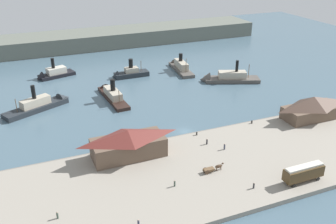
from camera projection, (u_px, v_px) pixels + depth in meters
ground_plane at (185, 131)px, 114.70m from camera, size 320.00×320.00×0.00m
quay_promenade at (221, 166)px, 96.00m from camera, size 110.00×36.00×1.20m
seawall_edge at (190, 135)px, 111.47m from camera, size 110.00×0.80×1.00m
ferry_shed_customs_shed at (128, 143)px, 97.89m from camera, size 19.37×8.73×7.63m
ferry_shed_central_terminal at (313, 107)px, 119.11m from camera, size 19.26×8.52×7.33m
street_tram at (304, 172)px, 88.20m from camera, size 10.23×2.92×4.20m
horse_cart at (213, 168)px, 92.46m from camera, size 5.56×1.43×1.87m
pedestrian_standing_center at (138, 223)px, 74.72m from camera, size 0.43×0.43×1.75m
pedestrian_near_west_shed at (224, 147)px, 102.25m from camera, size 0.44×0.44×1.78m
pedestrian_by_tram at (175, 183)px, 87.01m from camera, size 0.40×0.40×1.63m
pedestrian_at_waters_edge at (254, 186)px, 86.32m from camera, size 0.38×0.38×1.52m
pedestrian_walking_west at (57, 215)px, 76.94m from camera, size 0.41×0.41×1.67m
pedestrian_near_cart at (207, 142)px, 104.88m from camera, size 0.42×0.42×1.71m
mooring_post_center_east at (197, 134)px, 109.91m from camera, size 0.44×0.44×0.90m
mooring_post_west at (252, 122)px, 116.88m from camera, size 0.44×0.44×0.90m
ferry_moored_east at (179, 66)px, 168.68m from camera, size 7.29×23.10×9.48m
ferry_mid_harbor at (52, 74)px, 158.90m from camera, size 17.02×9.56×10.23m
ferry_outer_harbor at (111, 94)px, 139.01m from camera, size 6.26×25.63×9.48m
ferry_approaching_west at (224, 78)px, 154.57m from camera, size 24.94×14.82×11.11m
ferry_moored_west at (43, 104)px, 129.98m from camera, size 24.36×15.30×10.68m
ferry_departing_north at (128, 74)px, 159.32m from camera, size 15.82×5.04×9.03m
far_headland at (100, 38)px, 205.30m from camera, size 180.00×24.00×8.00m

